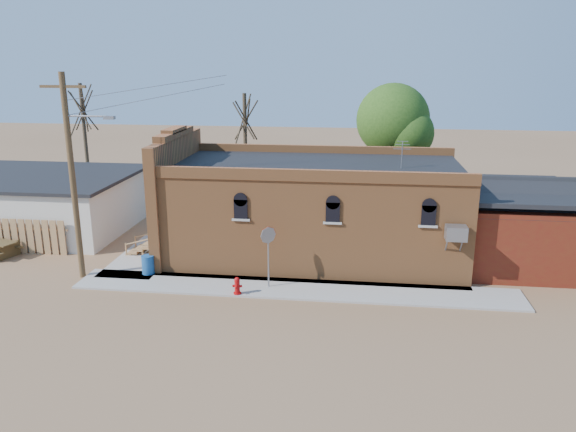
# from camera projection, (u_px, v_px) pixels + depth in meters

# --- Properties ---
(ground) EXTENTS (120.00, 120.00, 0.00)m
(ground) POSITION_uv_depth(u_px,v_px,m) (256.00, 296.00, 23.25)
(ground) COLOR brown
(ground) RESTS_ON ground
(sidewalk_south) EXTENTS (19.00, 2.20, 0.08)m
(sidewalk_south) POSITION_uv_depth(u_px,v_px,m) (295.00, 289.00, 23.92)
(sidewalk_south) COLOR #9E9991
(sidewalk_south) RESTS_ON ground
(sidewalk_west) EXTENTS (2.60, 10.00, 0.08)m
(sidewalk_west) POSITION_uv_depth(u_px,v_px,m) (160.00, 244.00, 29.73)
(sidewalk_west) COLOR #9E9991
(sidewalk_west) RESTS_ON ground
(brick_bar) EXTENTS (16.40, 7.97, 6.30)m
(brick_bar) POSITION_uv_depth(u_px,v_px,m) (308.00, 209.00, 27.67)
(brick_bar) COLOR #B16836
(brick_bar) RESTS_ON ground
(red_shed) EXTENTS (5.40, 6.40, 4.30)m
(red_shed) POSITION_uv_depth(u_px,v_px,m) (516.00, 218.00, 26.50)
(red_shed) COLOR #621A10
(red_shed) RESTS_ON ground
(wood_fence) EXTENTS (5.20, 0.10, 1.80)m
(wood_fence) POSITION_uv_depth(u_px,v_px,m) (19.00, 236.00, 28.18)
(wood_fence) COLOR #9D6747
(wood_fence) RESTS_ON ground
(utility_pole) EXTENTS (3.12, 0.26, 9.00)m
(utility_pole) POSITION_uv_depth(u_px,v_px,m) (73.00, 173.00, 24.09)
(utility_pole) COLOR #49341D
(utility_pole) RESTS_ON ground
(tree_bare_near) EXTENTS (2.80, 2.80, 7.65)m
(tree_bare_near) POSITION_uv_depth(u_px,v_px,m) (245.00, 119.00, 34.42)
(tree_bare_near) COLOR #443627
(tree_bare_near) RESTS_ON ground
(tree_bare_far) EXTENTS (2.80, 2.80, 8.16)m
(tree_bare_far) POSITION_uv_depth(u_px,v_px,m) (82.00, 109.00, 36.60)
(tree_bare_far) COLOR #443627
(tree_bare_far) RESTS_ON ground
(tree_leafy) EXTENTS (4.40, 4.40, 8.15)m
(tree_leafy) POSITION_uv_depth(u_px,v_px,m) (393.00, 120.00, 33.82)
(tree_leafy) COLOR #443627
(tree_leafy) RESTS_ON ground
(fire_hydrant) EXTENTS (0.43, 0.42, 0.74)m
(fire_hydrant) POSITION_uv_depth(u_px,v_px,m) (237.00, 286.00, 23.22)
(fire_hydrant) COLOR #A9090B
(fire_hydrant) RESTS_ON sidewalk_south
(stop_sign) EXTENTS (0.58, 0.53, 2.67)m
(stop_sign) POSITION_uv_depth(u_px,v_px,m) (268.00, 241.00, 23.53)
(stop_sign) COLOR gray
(stop_sign) RESTS_ON sidewalk_south
(trash_barrel) EXTENTS (0.62, 0.62, 0.85)m
(trash_barrel) POSITION_uv_depth(u_px,v_px,m) (148.00, 265.00, 25.41)
(trash_barrel) COLOR #1B4D89
(trash_barrel) RESTS_ON sidewalk_west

